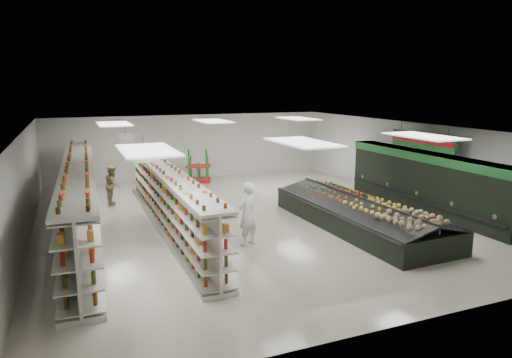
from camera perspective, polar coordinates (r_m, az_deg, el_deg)
name	(u,v)px	position (r m, az deg, el deg)	size (l,w,h in m)	color
floor	(248,218)	(16.21, -1.03, -4.96)	(16.00, 16.00, 0.00)	beige
ceiling	(248,128)	(15.61, -1.07, 6.38)	(14.00, 16.00, 0.02)	white
wall_back	(191,147)	(23.38, -8.17, 4.04)	(14.00, 0.02, 3.20)	silver
wall_front	(401,249)	(9.09, 17.69, -8.29)	(14.00, 0.02, 3.20)	silver
wall_left	(23,191)	(14.87, -27.09, -1.39)	(0.02, 16.00, 3.20)	silver
wall_right	(409,162)	(19.45, 18.58, 2.05)	(0.02, 16.00, 3.20)	silver
produce_wall_case	(426,178)	(18.10, 20.45, 0.10)	(0.93, 8.00, 2.20)	black
aisle_sign_near	(144,156)	(12.76, -13.85, 2.87)	(0.52, 0.06, 0.75)	white
aisle_sign_far	(126,140)	(16.70, -15.91, 4.73)	(0.52, 0.06, 0.75)	white
hortifruti_banner	(422,141)	(17.70, 20.09, 4.50)	(0.12, 3.20, 0.95)	#1C692A
gondola_left	(80,201)	(15.56, -21.11, -2.62)	(1.35, 12.65, 2.19)	silver
gondola_center	(168,201)	(15.24, -11.00, -2.75)	(0.88, 11.27, 1.95)	silver
produce_island	(358,213)	(15.48, 12.69, -4.21)	(2.77, 7.10, 1.05)	black
soda_endcap	(199,167)	(22.37, -7.19, 1.45)	(1.37, 1.15, 1.49)	red
shopper_main	(247,214)	(13.32, -1.10, -4.37)	(0.69, 0.45, 1.90)	white
shopper_background	(113,185)	(18.81, -17.44, -0.72)	(0.76, 0.47, 1.56)	#947A5B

